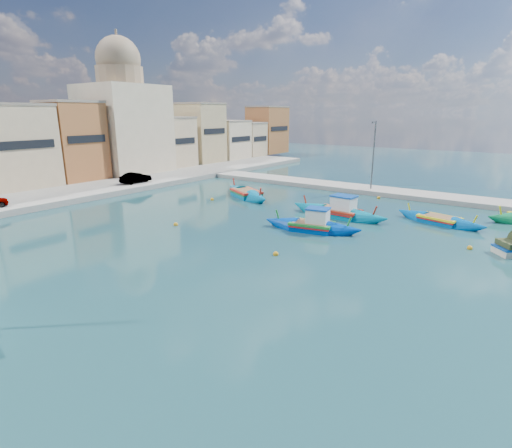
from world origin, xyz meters
TOP-DOWN VIEW (x-y plane):
  - ground at (0.00, 0.00)m, footprint 160.00×160.00m
  - east_quay at (18.00, 0.00)m, footprint 4.00×70.00m
  - north_quay at (0.00, 32.00)m, footprint 80.00×8.00m
  - north_townhouses at (6.68, 39.36)m, footprint 83.20×7.87m
  - church_block at (10.00, 40.00)m, footprint 10.00×10.00m
  - quay_street_lamp at (17.44, 6.00)m, footprint 1.18×0.16m
  - parked_cars at (-10.37, 30.50)m, footprint 31.69×2.36m
  - luzzu_turquoise_cabin at (5.23, 4.45)m, footprint 2.75×9.62m
  - luzzu_blue_cabin at (0.06, 4.25)m, footprint 3.45×8.23m
  - luzzu_cyan_mid at (7.35, 16.16)m, footprint 6.32×9.29m
  - luzzu_blue_south at (8.05, -3.30)m, footprint 3.62×7.90m
  - mooring_buoys at (1.87, 6.29)m, footprint 21.59×24.86m

SIDE VIEW (x-z plane):
  - ground at x=0.00m, z-range 0.00..0.00m
  - mooring_buoys at x=1.87m, z-range -0.10..0.26m
  - luzzu_blue_south at x=8.05m, z-range -0.88..1.34m
  - east_quay at x=18.00m, z-range 0.00..0.50m
  - luzzu_cyan_mid at x=7.35m, z-range -1.09..1.67m
  - north_quay at x=0.00m, z-range 0.00..0.60m
  - luzzu_blue_cabin at x=0.06m, z-range -1.07..1.76m
  - luzzu_turquoise_cabin at x=5.23m, z-range -1.16..1.89m
  - parked_cars at x=-10.37m, z-range 0.56..1.85m
  - quay_street_lamp at x=17.44m, z-range 0.34..8.34m
  - north_townhouses at x=6.68m, z-range -0.10..10.09m
  - church_block at x=10.00m, z-range -1.14..17.96m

